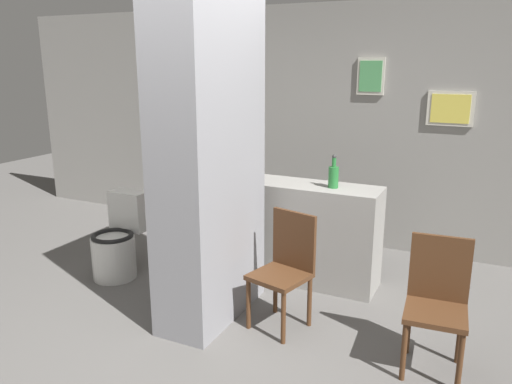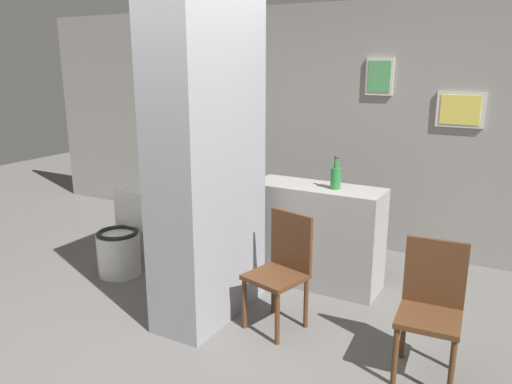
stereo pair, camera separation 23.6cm
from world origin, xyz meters
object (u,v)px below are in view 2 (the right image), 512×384
chair_by_doorway (431,304)px  chair_near_pillar (282,266)px  bottle_tall (336,177)px  bicycle (229,229)px  toilet (123,240)px

chair_by_doorway → chair_near_pillar: bearing=171.2°
chair_near_pillar → bottle_tall: (0.11, 0.82, 0.55)m
chair_by_doorway → bicycle: (-2.15, 0.99, -0.14)m
chair_by_doorway → bicycle: bearing=151.0°
chair_by_doorway → toilet: bearing=170.6°
bottle_tall → chair_near_pillar: bearing=-97.5°
toilet → chair_near_pillar: (1.79, -0.17, 0.16)m
chair_near_pillar → chair_by_doorway: (1.11, -0.09, 0.00)m
bicycle → toilet: bearing=-135.6°
chair_near_pillar → bottle_tall: size_ratio=3.02×
bottle_tall → chair_by_doorway: bearing=-42.0°
toilet → chair_by_doorway: bearing=-5.1°
toilet → bicycle: (0.75, 0.73, 0.02)m
chair_near_pillar → chair_by_doorway: 1.11m
toilet → bottle_tall: size_ratio=2.66×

